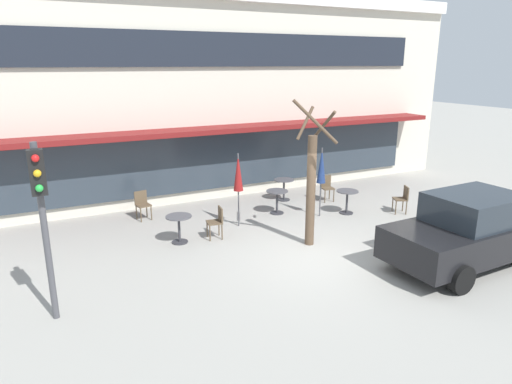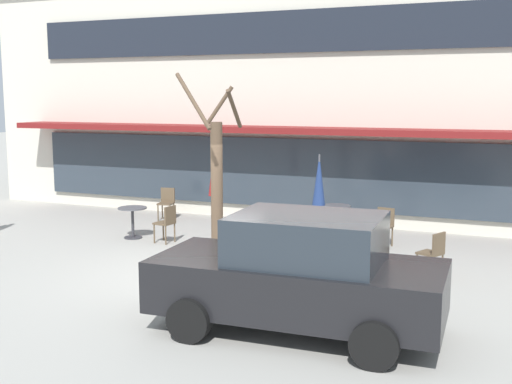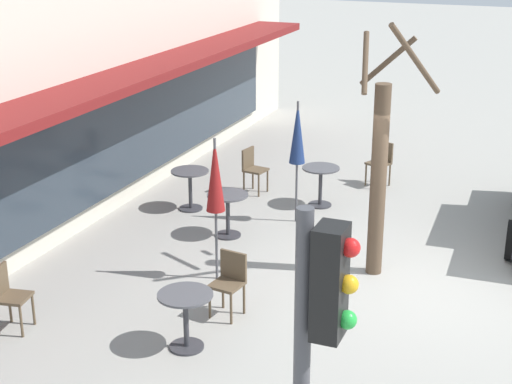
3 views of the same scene
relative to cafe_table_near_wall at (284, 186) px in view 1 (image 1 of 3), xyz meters
The scene contains 15 objects.
ground_plane 5.02m from the cafe_table_near_wall, 109.90° to the right, with size 80.00×80.00×0.00m, color #9E9B93.
building_facade 6.32m from the cafe_table_near_wall, 107.89° to the left, with size 19.90×9.10×7.12m.
cafe_table_near_wall is the anchor object (origin of this frame).
cafe_table_streetside 5.01m from the cafe_table_near_wall, 154.27° to the right, with size 0.70×0.70×0.76m.
cafe_table_by_tree 1.50m from the cafe_table_near_wall, 128.49° to the right, with size 0.70×0.70×0.76m.
cafe_table_mid_patio 2.44m from the cafe_table_near_wall, 63.68° to the right, with size 0.70×0.70×0.76m.
patio_umbrella_green_folded 3.24m from the cafe_table_near_wall, 146.21° to the right, with size 0.28×0.28×2.20m.
patio_umbrella_cream_folded 2.32m from the cafe_table_near_wall, 85.82° to the right, with size 0.28×0.28×2.20m.
cafe_chair_0 4.01m from the cafe_table_near_wall, 47.48° to the right, with size 0.53×0.53×0.89m.
cafe_chair_1 4.18m from the cafe_table_near_wall, 146.26° to the right, with size 0.45×0.45×0.89m.
cafe_chair_2 1.50m from the cafe_table_near_wall, 28.14° to the right, with size 0.46×0.46×0.89m.
cafe_chair_3 4.95m from the cafe_table_near_wall, behind, with size 0.47×0.47×0.89m.
parked_sedan 6.75m from the cafe_table_near_wall, 79.29° to the right, with size 4.26×2.13×1.76m.
street_tree 4.27m from the cafe_table_near_wall, 110.31° to the right, with size 1.22×1.22×3.89m.
traffic_light_pole 9.35m from the cafe_table_near_wall, 147.95° to the right, with size 0.26×0.44×3.40m.
Camera 1 is at (-6.13, -8.72, 4.71)m, focal length 32.00 mm.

